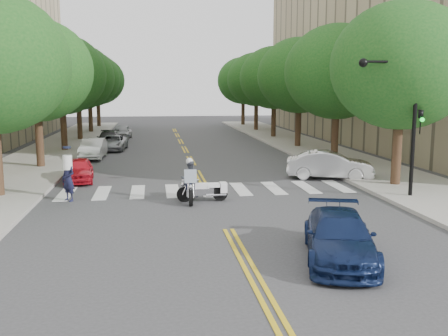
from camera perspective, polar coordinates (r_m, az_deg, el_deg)
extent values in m
plane|color=#38383A|center=(16.37, 0.49, -7.04)|extent=(140.00, 140.00, 0.00)
cube|color=#9E9991|center=(38.48, -18.75, 1.88)|extent=(5.00, 60.00, 0.15)
cube|color=#9E9991|center=(39.63, 9.37, 2.43)|extent=(5.00, 60.00, 0.15)
cylinder|color=#382316|center=(30.38, -20.34, 3.04)|extent=(0.44, 0.44, 3.32)
ellipsoid|color=#164D18|center=(30.27, -20.74, 10.40)|extent=(6.40, 6.40, 5.76)
cylinder|color=#382316|center=(38.21, -17.84, 4.28)|extent=(0.44, 0.44, 3.32)
ellipsoid|color=#164D18|center=(38.12, -18.12, 10.13)|extent=(6.40, 6.40, 5.76)
cylinder|color=#382316|center=(46.10, -16.18, 5.09)|extent=(0.44, 0.44, 3.32)
ellipsoid|color=#164D18|center=(46.02, -16.40, 9.94)|extent=(6.40, 6.40, 5.76)
cylinder|color=#382316|center=(54.02, -15.01, 5.66)|extent=(0.44, 0.44, 3.32)
ellipsoid|color=#164D18|center=(53.95, -15.18, 9.80)|extent=(6.40, 6.40, 5.76)
cylinder|color=#382316|center=(61.96, -14.14, 6.08)|extent=(0.44, 0.44, 3.32)
ellipsoid|color=#164D18|center=(61.90, -14.28, 9.69)|extent=(6.40, 6.40, 5.76)
cylinder|color=#382316|center=(24.44, 19.14, 1.78)|extent=(0.44, 0.44, 3.32)
ellipsoid|color=#164D18|center=(24.29, 19.62, 10.95)|extent=(6.40, 6.40, 5.76)
cylinder|color=#382316|center=(31.72, 12.55, 3.61)|extent=(0.44, 0.44, 3.32)
ellipsoid|color=#164D18|center=(31.60, 12.80, 10.67)|extent=(6.40, 6.40, 5.76)
cylinder|color=#382316|center=(39.28, 8.45, 4.73)|extent=(0.44, 0.44, 3.32)
ellipsoid|color=#164D18|center=(39.19, 8.59, 10.42)|extent=(6.40, 6.40, 5.76)
cylinder|color=#382316|center=(46.99, 5.68, 5.47)|extent=(0.44, 0.44, 3.32)
ellipsoid|color=#164D18|center=(46.91, 5.75, 10.23)|extent=(6.40, 6.40, 5.76)
cylinder|color=#382316|center=(54.78, 3.68, 5.99)|extent=(0.44, 0.44, 3.32)
ellipsoid|color=#164D18|center=(54.71, 3.73, 10.07)|extent=(6.40, 6.40, 5.76)
cylinder|color=#382316|center=(62.62, 2.19, 6.37)|extent=(0.44, 0.44, 3.32)
ellipsoid|color=#164D18|center=(62.56, 2.21, 9.95)|extent=(6.40, 6.40, 5.76)
cylinder|color=black|center=(21.83, 20.90, 4.41)|extent=(0.16, 0.16, 6.00)
cylinder|color=black|center=(21.25, 18.41, 11.46)|extent=(2.40, 0.10, 0.10)
sphere|color=black|center=(20.79, 15.63, 11.51)|extent=(0.36, 0.36, 0.36)
imported|color=black|center=(21.94, 21.50, 4.92)|extent=(0.16, 0.20, 1.00)
sphere|color=#0CCC26|center=(21.81, 21.71, 5.15)|extent=(0.18, 0.18, 0.18)
cylinder|color=black|center=(19.55, -3.81, -3.41)|extent=(0.15, 0.66, 0.66)
cylinder|color=black|center=(21.06, -4.01, -2.51)|extent=(0.19, 0.66, 0.66)
cube|color=silver|center=(20.33, -3.92, -2.62)|extent=(0.33, 0.88, 0.31)
cube|color=black|center=(20.19, -3.92, -2.00)|extent=(0.37, 0.69, 0.21)
cube|color=black|center=(20.71, -3.98, -1.67)|extent=(0.40, 0.54, 0.15)
cube|color=black|center=(21.16, -4.03, -1.76)|extent=(0.43, 0.30, 0.43)
cube|color=#8C99A5|center=(19.51, -3.85, -0.95)|extent=(0.49, 0.16, 0.53)
cube|color=red|center=(19.71, -3.53, -1.36)|extent=(0.10, 0.10, 0.08)
cube|color=#0C26E5|center=(19.70, -4.21, -1.37)|extent=(0.10, 0.10, 0.08)
imported|color=#474C56|center=(20.24, -3.94, -1.23)|extent=(0.76, 0.60, 1.52)
sphere|color=silver|center=(20.12, -3.96, 0.76)|extent=(0.29, 0.29, 0.29)
cylinder|color=black|center=(20.25, -4.56, -3.03)|extent=(0.63, 0.15, 0.62)
cylinder|color=black|center=(20.44, -0.47, -2.89)|extent=(0.63, 0.19, 0.62)
cube|color=silver|center=(20.32, -2.38, -2.68)|extent=(0.83, 0.32, 0.29)
cube|color=white|center=(20.26, -2.64, -2.06)|extent=(0.65, 0.35, 0.20)
cube|color=white|center=(20.33, -1.23, -1.96)|extent=(0.52, 0.38, 0.15)
cube|color=white|center=(20.41, -0.09, -2.22)|extent=(0.29, 0.41, 0.41)
cube|color=#8C99A5|center=(20.11, -4.25, -0.83)|extent=(0.16, 0.46, 0.50)
cube|color=red|center=(20.05, -3.77, -1.33)|extent=(0.09, 0.09, 0.07)
cube|color=#0C26E5|center=(20.27, -3.84, -1.22)|extent=(0.09, 0.09, 0.07)
imported|color=#161732|center=(21.22, -17.37, -1.23)|extent=(0.78, 0.77, 1.81)
imported|color=silver|center=(25.91, 11.98, 0.35)|extent=(4.58, 2.74, 1.42)
imported|color=#101E46|center=(13.76, 13.05, -7.68)|extent=(2.83, 4.64, 1.26)
imported|color=red|center=(25.63, -16.29, -0.21)|extent=(1.70, 3.54, 1.17)
imported|color=white|center=(33.85, -14.75, 2.14)|extent=(1.52, 4.03, 1.31)
imported|color=#96989D|center=(38.17, -12.61, 2.83)|extent=(2.16, 4.19, 1.13)
imported|color=black|center=(40.39, -13.05, 3.23)|extent=(1.83, 4.34, 1.25)
imported|color=#9FA0A4|center=(46.72, -11.59, 4.06)|extent=(1.81, 3.91, 1.30)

